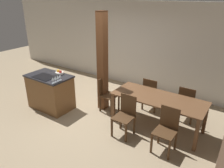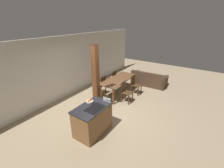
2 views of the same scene
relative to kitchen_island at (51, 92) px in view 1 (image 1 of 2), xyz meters
name	(u,v)px [view 1 (image 1 of 2)]	position (x,y,z in m)	size (l,w,h in m)	color
ground_plane	(88,115)	(1.10, 0.22, -0.47)	(16.00, 16.00, 0.00)	#9E896B
wall_back	(136,46)	(1.10, 2.66, 0.88)	(11.20, 0.08, 2.70)	silver
kitchen_island	(51,92)	(0.00, 0.00, 0.00)	(1.17, 0.74, 0.94)	brown
fruit_bowl	(59,73)	(0.17, 0.23, 0.51)	(0.22, 0.22, 0.11)	silver
wine_glass_near	(53,79)	(0.51, -0.30, 0.58)	(0.06, 0.06, 0.15)	silver
wine_glass_middle	(55,78)	(0.51, -0.22, 0.58)	(0.06, 0.06, 0.15)	silver
wine_glass_far	(58,77)	(0.51, -0.15, 0.58)	(0.06, 0.06, 0.15)	silver
wine_glass_end	(60,76)	(0.51, -0.07, 0.58)	(0.06, 0.06, 0.15)	silver
dining_table	(158,101)	(2.74, 0.74, 0.20)	(2.07, 0.84, 0.76)	brown
dining_chair_near_left	(125,115)	(2.27, 0.10, 0.01)	(0.40, 0.40, 0.90)	#472D19
dining_chair_near_right	(166,129)	(3.20, 0.10, 0.01)	(0.40, 0.40, 0.90)	#472D19
dining_chair_far_left	(151,94)	(2.27, 1.39, 0.01)	(0.40, 0.40, 0.90)	#472D19
dining_chair_far_right	(187,103)	(3.20, 1.39, 0.01)	(0.40, 0.40, 0.90)	#472D19
dining_chair_head_end	(107,94)	(1.33, 0.74, 0.01)	(0.40, 0.40, 0.90)	#472D19
timber_post	(102,63)	(1.16, 0.78, 0.80)	(0.21, 0.21, 2.53)	brown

